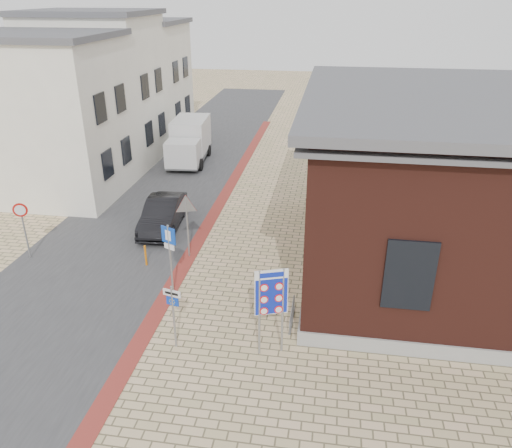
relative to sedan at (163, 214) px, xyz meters
The scene contains 16 objects.
ground 9.42m from the sedan, 65.16° to the right, with size 120.00×120.00×0.00m, color tan.
road_strip 6.70m from the sedan, 103.49° to the left, with size 7.00×60.00×0.02m, color #38383A.
curb_strip 2.54m from the sedan, 37.16° to the left, with size 0.60×40.00×0.02m, color maroon.
brick_building 13.32m from the sedan, ahead, with size 13.00×13.00×6.80m.
townhouse_near 8.59m from the sedan, 153.75° to the left, with size 7.40×6.40×8.30m.
townhouse_mid 12.43m from the sedan, 126.64° to the left, with size 7.40×6.40×9.10m.
townhouse_far 17.35m from the sedan, 114.48° to the left, with size 7.40×6.40×8.30m.
bike_rack 9.15m from the sedan, 43.79° to the right, with size 0.08×1.80×0.60m.
sedan is the anchor object (origin of this frame).
box_truck 9.97m from the sedan, 98.70° to the left, with size 2.49×5.25×2.67m.
border_sign 10.17m from the sedan, 52.80° to the right, with size 0.95×0.37×2.91m.
essen_sign 8.84m from the sedan, 69.07° to the right, with size 0.59×0.17×2.20m.
parking_sign 5.91m from the sedan, 68.22° to the right, with size 0.57×0.29×2.79m.
yield_sign 3.48m from the sedan, 52.37° to the right, with size 0.94×0.33×2.72m.
speed_sign 5.93m from the sedan, 141.13° to the right, with size 0.56×0.22×2.47m.
bollard 3.56m from the sedan, 82.78° to the right, with size 0.08×0.08×0.90m, color orange.
Camera 1 is at (3.61, -11.66, 10.08)m, focal length 35.00 mm.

